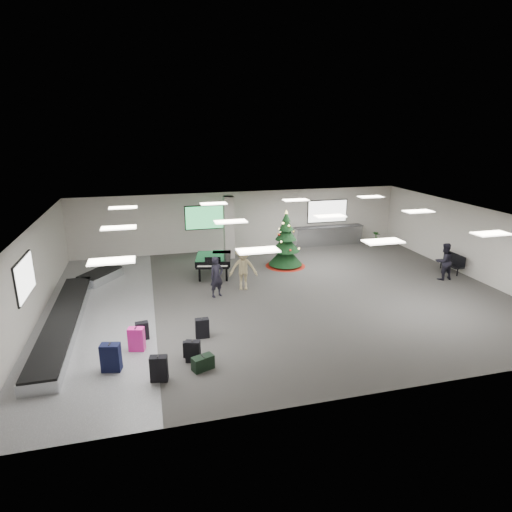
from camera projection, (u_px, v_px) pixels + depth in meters
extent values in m
plane|color=#353230|center=(280.00, 295.00, 17.33)|extent=(18.00, 18.00, 0.00)
cube|color=beige|center=(242.00, 221.00, 23.35)|extent=(18.00, 0.02, 3.20)
cube|color=beige|center=(369.00, 339.00, 10.39)|extent=(18.00, 0.02, 3.20)
cube|color=beige|center=(32.00, 276.00, 14.71)|extent=(0.02, 14.00, 3.20)
cube|color=beige|center=(473.00, 242.00, 19.03)|extent=(0.02, 14.00, 3.20)
cube|color=silver|center=(282.00, 217.00, 16.40)|extent=(18.00, 14.00, 0.02)
cube|color=slate|center=(98.00, 313.00, 15.65)|extent=(4.00, 14.00, 0.01)
cube|color=#AFA9A0|center=(229.00, 227.00, 21.82)|extent=(0.50, 0.50, 3.20)
cube|color=green|center=(205.00, 217.00, 22.74)|extent=(2.20, 0.08, 1.30)
cube|color=white|center=(327.00, 211.00, 24.42)|extent=(2.40, 0.08, 1.30)
cube|color=white|center=(25.00, 277.00, 13.70)|extent=(0.08, 2.10, 1.30)
cube|color=white|center=(112.00, 261.00, 11.27)|extent=(1.20, 0.60, 0.04)
cube|color=white|center=(119.00, 228.00, 14.98)|extent=(1.20, 0.60, 0.04)
cube|color=white|center=(123.00, 208.00, 18.68)|extent=(1.20, 0.60, 0.04)
cube|color=white|center=(258.00, 250.00, 12.24)|extent=(1.20, 0.60, 0.04)
cube|color=white|center=(231.00, 222.00, 15.94)|extent=(1.20, 0.60, 0.04)
cube|color=white|center=(214.00, 204.00, 19.65)|extent=(1.20, 0.60, 0.04)
cube|color=white|center=(383.00, 241.00, 13.20)|extent=(1.20, 0.60, 0.04)
cube|color=white|center=(330.00, 216.00, 16.90)|extent=(1.20, 0.60, 0.04)
cube|color=white|center=(296.00, 200.00, 20.61)|extent=(1.20, 0.60, 0.04)
cube|color=white|center=(491.00, 234.00, 14.16)|extent=(1.20, 0.60, 0.04)
cube|color=white|center=(418.00, 211.00, 17.86)|extent=(1.20, 0.60, 0.04)
cube|color=white|center=(371.00, 197.00, 21.57)|extent=(1.20, 0.60, 0.04)
cube|color=silver|center=(64.00, 323.00, 14.43)|extent=(1.00, 8.00, 0.38)
cube|color=black|center=(63.00, 317.00, 14.37)|extent=(0.95, 7.90, 0.05)
cube|color=silver|center=(100.00, 276.00, 18.88)|extent=(1.97, 2.21, 0.38)
cube|color=black|center=(100.00, 272.00, 18.82)|extent=(1.87, 2.10, 0.05)
cube|color=silver|center=(328.00, 236.00, 24.54)|extent=(4.00, 0.60, 1.05)
cube|color=#2F2F31|center=(329.00, 227.00, 24.39)|extent=(4.05, 0.65, 0.04)
cube|color=black|center=(159.00, 369.00, 11.39)|extent=(0.50, 0.33, 0.72)
cube|color=black|center=(158.00, 356.00, 11.28)|extent=(0.06, 0.16, 0.02)
cube|color=black|center=(193.00, 351.00, 12.33)|extent=(0.47, 0.34, 0.65)
cube|color=black|center=(192.00, 341.00, 12.23)|extent=(0.07, 0.13, 0.02)
cube|color=#E41D8A|center=(137.00, 339.00, 12.93)|extent=(0.52, 0.38, 0.74)
cube|color=black|center=(136.00, 328.00, 12.82)|extent=(0.07, 0.16, 0.02)
cube|color=black|center=(202.00, 328.00, 13.74)|extent=(0.43, 0.24, 0.65)
cube|color=black|center=(202.00, 319.00, 13.65)|extent=(0.03, 0.14, 0.02)
cube|color=black|center=(111.00, 357.00, 11.84)|extent=(0.58, 0.41, 0.81)
cube|color=black|center=(109.00, 344.00, 11.72)|extent=(0.07, 0.19, 0.02)
cube|color=black|center=(203.00, 363.00, 11.96)|extent=(0.67, 0.50, 0.40)
cube|color=black|center=(203.00, 356.00, 11.90)|extent=(0.09, 0.18, 0.02)
cube|color=black|center=(189.00, 349.00, 12.62)|extent=(0.35, 0.22, 0.48)
cube|color=black|center=(188.00, 342.00, 12.55)|extent=(0.04, 0.11, 0.02)
cube|color=black|center=(142.00, 331.00, 13.63)|extent=(0.43, 0.28, 0.59)
cube|color=black|center=(141.00, 322.00, 13.54)|extent=(0.05, 0.14, 0.02)
cone|color=maroon|center=(285.00, 265.00, 20.91)|extent=(1.95, 1.95, 0.12)
cylinder|color=#3F2819|center=(285.00, 261.00, 20.85)|extent=(0.12, 0.12, 0.51)
cone|color=black|center=(286.00, 255.00, 20.76)|extent=(1.64, 1.64, 0.93)
cone|color=black|center=(286.00, 243.00, 20.58)|extent=(1.34, 1.34, 0.82)
cone|color=black|center=(286.00, 232.00, 20.43)|extent=(1.03, 1.03, 0.72)
cone|color=black|center=(286.00, 224.00, 20.31)|extent=(0.72, 0.72, 0.62)
cone|color=black|center=(286.00, 216.00, 20.21)|extent=(0.41, 0.41, 0.46)
cone|color=#FFE566|center=(286.00, 212.00, 20.14)|extent=(0.16, 0.16, 0.19)
cube|color=black|center=(214.00, 259.00, 19.28)|extent=(1.86, 2.01, 0.28)
cube|color=black|center=(213.00, 267.00, 18.41)|extent=(1.46, 0.59, 0.10)
cube|color=white|center=(212.00, 266.00, 18.36)|extent=(1.28, 0.40, 0.02)
cube|color=black|center=(213.00, 259.00, 18.56)|extent=(0.68, 0.17, 0.22)
cylinder|color=black|center=(200.00, 274.00, 18.74)|extent=(0.10, 0.10, 0.67)
cylinder|color=black|center=(227.00, 274.00, 18.78)|extent=(0.10, 0.10, 0.67)
cylinder|color=black|center=(215.00, 264.00, 20.08)|extent=(0.10, 0.10, 0.67)
cube|color=black|center=(450.00, 264.00, 19.92)|extent=(0.48, 1.43, 0.06)
cylinder|color=black|center=(457.00, 272.00, 19.45)|extent=(0.06, 0.06, 0.38)
cylinder|color=black|center=(441.00, 264.00, 20.51)|extent=(0.06, 0.06, 0.38)
cube|color=black|center=(454.00, 258.00, 19.90)|extent=(0.05, 1.43, 0.48)
imported|color=black|center=(217.00, 277.00, 16.95)|extent=(0.72, 0.62, 1.65)
imported|color=#9C8C60|center=(243.00, 268.00, 17.67)|extent=(1.29, 0.89, 1.83)
imported|color=black|center=(444.00, 261.00, 18.85)|extent=(0.83, 0.66, 1.67)
imported|color=#133B13|center=(286.00, 242.00, 23.55)|extent=(0.61, 0.56, 0.91)
imported|color=#133B13|center=(376.00, 238.00, 24.51)|extent=(0.62, 0.62, 0.79)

